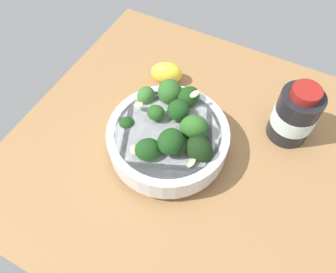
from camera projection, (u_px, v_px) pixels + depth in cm
name	position (u px, v px, depth cm)	size (l,w,h in cm)	color
ground_plane	(183.00, 151.00, 59.74)	(58.30, 58.30, 4.47)	#996D42
bowl_of_broccoli	(170.00, 135.00, 53.95)	(20.13, 19.96, 10.86)	white
lemon_wedge	(167.00, 73.00, 64.61)	(6.19, 4.02, 4.41)	yellow
bottle_tall	(295.00, 115.00, 55.07)	(7.25, 7.25, 11.47)	black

